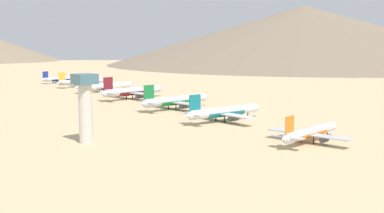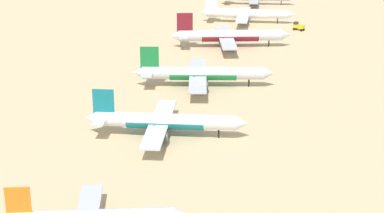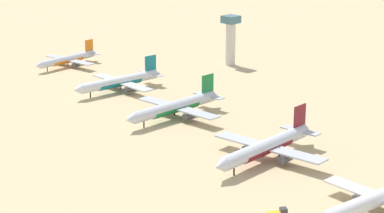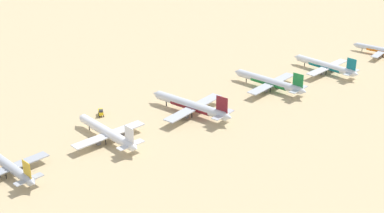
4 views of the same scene
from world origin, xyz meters
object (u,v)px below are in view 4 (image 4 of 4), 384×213
parked_jet_4 (107,132)px  parked_jet_2 (270,82)px  parked_jet_1 (326,66)px  parked_jet_5 (9,166)px  service_truck (101,112)px  parked_jet_3 (192,106)px  parked_jet_0 (381,50)px

parked_jet_4 → parked_jet_2: bearing=-100.0°
parked_jet_1 → parked_jet_5: (33.87, 196.07, -0.22)m
parked_jet_2 → service_truck: parked_jet_2 is taller
parked_jet_2 → parked_jet_3: parked_jet_3 is taller
parked_jet_0 → parked_jet_5: 252.86m
parked_jet_0 → parked_jet_2: (18.83, 98.22, 0.99)m
parked_jet_5 → service_truck: (17.68, -63.20, -2.14)m
parked_jet_4 → parked_jet_1: bearing=-100.4°
parked_jet_1 → parked_jet_2: 46.13m
parked_jet_1 → parked_jet_3: bearing=79.5°
parked_jet_2 → parked_jet_5: size_ratio=1.13×
parked_jet_1 → parked_jet_2: parked_jet_2 is taller
parked_jet_2 → service_truck: 97.46m
parked_jet_0 → parked_jet_4: 204.70m
parked_jet_0 → parked_jet_1: bearing=79.4°
service_truck → parked_jet_2: bearing=-115.9°
parked_jet_0 → parked_jet_3: size_ratio=0.75×
parked_jet_1 → parked_jet_5: bearing=80.2°
parked_jet_2 → parked_jet_3: size_ratio=0.95×
parked_jet_3 → service_truck: (32.97, 33.00, -2.86)m
service_truck → parked_jet_1: bearing=-111.2°
parked_jet_0 → parked_jet_4: size_ratio=0.82×
parked_jet_2 → parked_jet_5: (24.90, 150.82, -0.49)m
parked_jet_0 → parked_jet_2: size_ratio=0.79×
parked_jet_4 → service_truck: bearing=-32.4°
parked_jet_0 → parked_jet_4: bearing=79.6°
parked_jet_2 → parked_jet_4: 104.70m
parked_jet_0 → parked_jet_3: (28.45, 152.84, 1.21)m
parked_jet_2 → parked_jet_3: bearing=80.0°
parked_jet_1 → parked_jet_2: bearing=78.8°
parked_jet_2 → parked_jet_4: parked_jet_2 is taller
parked_jet_0 → parked_jet_3: bearing=79.5°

